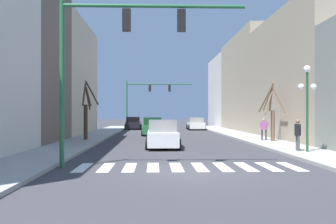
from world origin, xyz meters
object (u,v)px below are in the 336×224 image
Objects in this scene: street_tree_right_far at (86,114)px; pedestrian_crossing_street at (264,127)px; street_lamp_right_corner at (307,91)px; car_parked_right_far at (133,123)px; car_driving_toward_lane at (162,135)px; car_parked_left_far at (196,124)px; street_tree_left_mid at (272,113)px; traffic_signal_near at (115,42)px; car_at_intersection at (153,127)px; traffic_signal_far at (147,93)px; pedestrian_waiting_at_curb at (298,132)px.

pedestrian_crossing_street is at bearing -4.09° from street_tree_right_far.
street_lamp_right_corner is 32.51m from car_parked_right_far.
car_parked_right_far is at bearing -173.24° from car_driving_toward_lane.
street_tree_left_mid is (3.06, -21.41, 1.34)m from car_parked_left_far.
car_parked_left_far is 22.21m from street_tree_right_far.
car_at_intersection is (1.37, 21.82, -4.02)m from traffic_signal_near.
street_tree_right_far is at bearing 172.63° from street_tree_left_mid.
street_tree_right_far is 1.07× the size of street_tree_left_mid.
traffic_signal_far is at bearing -176.88° from car_at_intersection.
street_lamp_right_corner is 8.69m from car_driving_toward_lane.
street_tree_right_far is at bearing 104.02° from traffic_signal_near.
street_tree_left_mid is at bearing -171.86° from car_parked_left_far.
car_parked_left_far is 1.05× the size of street_tree_left_mid.
traffic_signal_near is 1.64× the size of car_parked_right_far.
car_driving_toward_lane is at bearing -87.04° from traffic_signal_far.
traffic_signal_far is 32.82m from street_lamp_right_corner.
street_lamp_right_corner is 2.19m from pedestrian_waiting_at_curb.
traffic_signal_far is at bearing 89.05° from traffic_signal_near.
pedestrian_waiting_at_curb is at bearing -76.69° from pedestrian_crossing_street.
street_tree_left_mid is at bearing 51.09° from traffic_signal_near.
street_lamp_right_corner reaches higher than car_driving_toward_lane.
pedestrian_crossing_street is at bearing -69.09° from traffic_signal_far.
car_driving_toward_lane is 7.66m from street_tree_right_far.
traffic_signal_near is 1.64× the size of street_lamp_right_corner.
pedestrian_waiting_at_curb is (-0.30, 0.51, -2.11)m from street_lamp_right_corner.
car_at_intersection is 1.04× the size of street_tree_right_far.
car_parked_left_far is 28.75m from pedestrian_waiting_at_curb.
street_lamp_right_corner reaches higher than car_parked_right_far.
car_parked_right_far is at bearing 91.84° from traffic_signal_near.
pedestrian_waiting_at_curb is 7.37m from street_tree_left_mid.
street_tree_left_mid is (8.40, -9.72, 1.27)m from car_at_intersection.
street_tree_left_mid reaches higher than car_driving_toward_lane.
traffic_signal_far is (0.59, 35.98, -0.17)m from traffic_signal_near.
traffic_signal_far is 7.66m from car_parked_left_far.
pedestrian_crossing_street is (2.71, -20.63, 0.36)m from car_parked_left_far.
car_at_intersection reaches higher than car_parked_left_far.
traffic_signal_near reaches higher than street_tree_right_far.
street_tree_right_far is (-12.63, 9.47, -1.17)m from street_lamp_right_corner.
street_lamp_right_corner is 1.07× the size of street_tree_left_mid.
traffic_signal_near is at bearing -109.10° from pedestrian_crossing_street.
pedestrian_waiting_at_curb is (8.29, -31.13, -3.52)m from traffic_signal_far.
traffic_signal_far is 1.78× the size of car_driving_toward_lane.
street_tree_left_mid is (7.75, 3.51, 1.28)m from car_driving_toward_lane.
car_parked_left_far is (6.70, 33.51, -4.08)m from traffic_signal_near.
street_lamp_right_corner reaches higher than street_tree_left_mid.
street_lamp_right_corner is at bearing 32.68° from pedestrian_waiting_at_curb.
street_lamp_right_corner is at bearing 25.26° from traffic_signal_near.
pedestrian_waiting_at_curb is (2.19, -28.67, 0.39)m from car_parked_left_far.
car_parked_left_far is (-2.48, 29.18, -2.50)m from street_lamp_right_corner.
pedestrian_waiting_at_curb is (8.89, 4.85, -3.69)m from traffic_signal_near.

